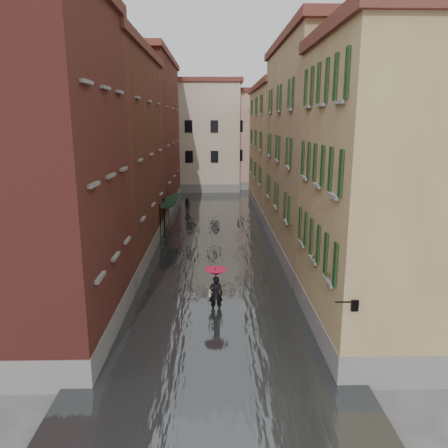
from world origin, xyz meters
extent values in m
plane|color=#505152|center=(0.00, 0.00, 0.00)|extent=(120.00, 120.00, 0.00)
cube|color=#3D4244|center=(0.00, 13.00, 0.10)|extent=(10.00, 60.00, 0.20)
cube|color=maroon|center=(-7.00, -2.00, 6.50)|extent=(6.00, 8.00, 13.00)
cube|color=brown|center=(-7.00, 9.00, 6.25)|extent=(6.00, 14.00, 12.50)
cube|color=maroon|center=(-7.00, 24.00, 7.00)|extent=(6.00, 16.00, 14.00)
cube|color=#A57A55|center=(7.00, -2.00, 5.75)|extent=(6.00, 8.00, 11.50)
cube|color=tan|center=(7.00, 9.00, 6.50)|extent=(6.00, 14.00, 13.00)
cube|color=#A57A55|center=(7.00, 24.00, 5.75)|extent=(6.00, 16.00, 11.50)
cube|color=beige|center=(-3.00, 38.00, 6.50)|extent=(12.00, 9.00, 13.00)
cube|color=tan|center=(6.00, 40.00, 6.00)|extent=(10.00, 9.00, 12.00)
cube|color=black|center=(-3.45, 13.58, 2.55)|extent=(1.09, 2.69, 0.31)
cylinder|color=black|center=(-3.95, 12.23, 1.40)|extent=(0.06, 0.06, 2.80)
cylinder|color=black|center=(-3.95, 14.93, 1.40)|extent=(0.06, 0.06, 2.80)
cube|color=black|center=(-3.45, 16.35, 2.55)|extent=(1.09, 3.33, 0.31)
cylinder|color=black|center=(-3.95, 14.68, 1.40)|extent=(0.06, 0.06, 2.80)
cylinder|color=black|center=(-3.95, 18.01, 1.40)|extent=(0.06, 0.06, 2.80)
cylinder|color=black|center=(4.05, -6.00, 3.10)|extent=(0.60, 0.05, 0.05)
cube|color=black|center=(4.35, -6.00, 3.00)|extent=(0.22, 0.22, 0.35)
cube|color=beige|center=(4.35, -6.00, 3.00)|extent=(0.14, 0.14, 0.24)
cube|color=brown|center=(4.12, -4.19, 3.15)|extent=(0.22, 0.85, 0.18)
imported|color=#265926|center=(4.12, -4.19, 3.57)|extent=(0.59, 0.51, 0.66)
cube|color=brown|center=(4.12, -2.12, 3.15)|extent=(0.22, 0.85, 0.18)
imported|color=#265926|center=(4.12, -2.12, 3.57)|extent=(0.59, 0.51, 0.66)
cube|color=brown|center=(4.12, 0.52, 3.15)|extent=(0.22, 0.85, 0.18)
imported|color=#265926|center=(4.12, 0.52, 3.57)|extent=(0.59, 0.51, 0.66)
cube|color=brown|center=(4.12, 3.23, 3.15)|extent=(0.22, 0.85, 0.18)
imported|color=#265926|center=(4.12, 3.23, 3.57)|extent=(0.59, 0.51, 0.66)
cube|color=brown|center=(4.12, 5.61, 3.15)|extent=(0.22, 0.85, 0.18)
imported|color=#265926|center=(4.12, 5.61, 3.57)|extent=(0.59, 0.51, 0.66)
imported|color=black|center=(0.03, 0.14, 0.87)|extent=(0.64, 0.43, 1.73)
cube|color=#BCB29C|center=(-0.25, 0.19, 0.95)|extent=(0.08, 0.30, 0.38)
cylinder|color=black|center=(0.03, 0.14, 1.35)|extent=(0.02, 0.02, 1.00)
cone|color=red|center=(0.03, 0.14, 1.92)|extent=(1.04, 1.04, 0.28)
imported|color=black|center=(-2.59, 22.52, 0.73)|extent=(0.82, 0.71, 1.46)
camera|label=1|loc=(0.00, -18.59, 8.60)|focal=35.00mm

